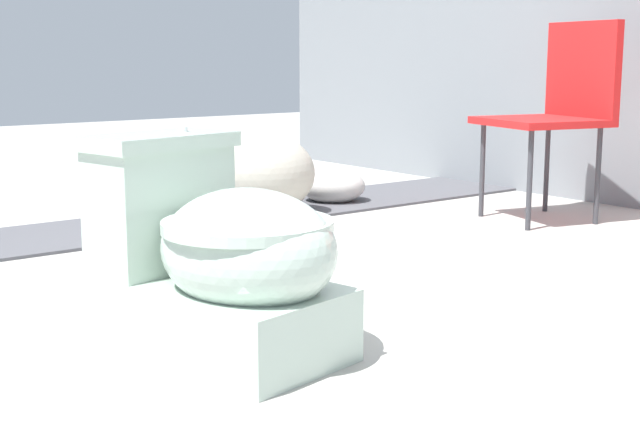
# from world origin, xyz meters

# --- Properties ---
(ground_plane) EXTENTS (14.00, 14.00, 0.00)m
(ground_plane) POSITION_xyz_m (0.00, 0.00, 0.00)
(ground_plane) COLOR #A8A59E
(gravel_strip) EXTENTS (0.56, 8.00, 0.01)m
(gravel_strip) POSITION_xyz_m (-1.38, 0.50, 0.01)
(gravel_strip) COLOR #4C4C51
(gravel_strip) RESTS_ON ground
(toilet) EXTENTS (0.69, 0.49, 0.52)m
(toilet) POSITION_xyz_m (0.15, -0.20, 0.22)
(toilet) COLOR #B2C6B7
(toilet) RESTS_ON ground
(folding_chair_left) EXTENTS (0.54, 0.54, 0.83)m
(folding_chair_left) POSITION_xyz_m (-0.47, 1.86, 0.51)
(folding_chair_left) COLOR red
(folding_chair_left) RESTS_ON ground
(boulder_near) EXTENTS (0.57, 0.62, 0.37)m
(boulder_near) POSITION_xyz_m (-1.30, 0.87, 0.19)
(boulder_near) COLOR #ADA899
(boulder_near) RESTS_ON ground
(boulder_far) EXTENTS (0.40, 0.41, 0.17)m
(boulder_far) POSITION_xyz_m (-1.37, 1.35, 0.08)
(boulder_far) COLOR #B7B2AD
(boulder_far) RESTS_ON ground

